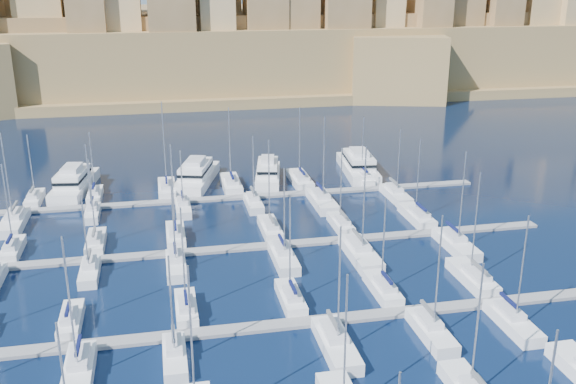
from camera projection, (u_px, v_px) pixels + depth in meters
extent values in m
plane|color=black|center=(281.00, 277.00, 82.37)|extent=(600.00, 600.00, 0.00)
cube|color=slate|center=(302.00, 323.00, 71.16)|extent=(84.00, 2.00, 0.40)
cube|color=slate|center=(268.00, 246.00, 91.60)|extent=(84.00, 2.00, 0.40)
cube|color=slate|center=(246.00, 197.00, 112.03)|extent=(84.00, 2.00, 0.40)
cylinder|color=#9EA0A8|center=(64.00, 384.00, 49.69)|extent=(0.18, 0.18, 10.73)
cylinder|color=#9EA0A8|center=(192.00, 344.00, 51.99)|extent=(0.18, 0.18, 13.92)
cylinder|color=#9EA0A8|center=(345.00, 339.00, 54.38)|extent=(0.18, 0.18, 12.13)
cylinder|color=#9EA0A8|center=(477.00, 326.00, 56.44)|extent=(0.18, 0.18, 12.14)
cube|color=#595B60|center=(482.00, 384.00, 56.20)|extent=(0.35, 3.73, 0.35)
cube|color=white|center=(71.00, 322.00, 70.82)|extent=(2.32, 7.72, 1.59)
cube|color=silver|center=(69.00, 316.00, 69.74)|extent=(1.62, 3.47, 0.70)
cylinder|color=#9EA0A8|center=(66.00, 276.00, 69.47)|extent=(0.18, 0.18, 9.19)
cube|color=#0B113D|center=(68.00, 309.00, 69.05)|extent=(0.35, 3.09, 0.35)
cube|color=white|center=(186.00, 310.00, 73.35)|extent=(2.40, 8.00, 1.60)
cube|color=silver|center=(186.00, 304.00, 72.24)|extent=(1.68, 3.60, 0.70)
cylinder|color=#9EA0A8|center=(183.00, 256.00, 71.64)|extent=(0.18, 0.18, 11.52)
cube|color=#0B113D|center=(186.00, 297.00, 71.53)|extent=(0.35, 3.20, 0.35)
cube|color=white|center=(291.00, 299.00, 75.75)|extent=(2.45, 8.17, 1.61)
cube|color=silver|center=(292.00, 293.00, 74.63)|extent=(1.72, 3.68, 0.70)
cylinder|color=#9EA0A8|center=(290.00, 246.00, 74.01)|extent=(0.18, 0.18, 11.74)
cube|color=#0B113D|center=(293.00, 287.00, 73.92)|extent=(0.35, 3.27, 0.35)
cube|color=white|center=(382.00, 290.00, 78.04)|extent=(2.52, 8.41, 1.62)
cube|color=silver|center=(385.00, 284.00, 76.89)|extent=(1.77, 3.78, 0.70)
cylinder|color=#9EA0A8|center=(384.00, 241.00, 76.46)|extent=(0.18, 0.18, 10.81)
cube|color=#0B113D|center=(387.00, 278.00, 76.17)|extent=(0.35, 3.36, 0.35)
cube|color=white|center=(472.00, 278.00, 80.94)|extent=(2.91, 9.69, 1.68)
cube|color=silver|center=(477.00, 273.00, 79.66)|extent=(2.04, 4.36, 0.70)
cylinder|color=#9EA0A8|center=(476.00, 223.00, 79.06)|extent=(0.18, 0.18, 13.00)
cube|color=#595B60|center=(479.00, 267.00, 78.87)|extent=(0.35, 3.88, 0.35)
cube|color=white|center=(79.00, 373.00, 61.52)|extent=(2.71, 9.05, 1.65)
cube|color=silver|center=(79.00, 357.00, 61.99)|extent=(1.90, 4.07, 0.70)
cylinder|color=#9EA0A8|center=(70.00, 306.00, 58.72)|extent=(0.18, 0.18, 13.35)
cube|color=#0B113D|center=(78.00, 345.00, 62.07)|extent=(0.35, 3.62, 0.35)
cube|color=white|center=(175.00, 359.00, 63.90)|extent=(2.31, 7.69, 1.58)
cube|color=silver|center=(174.00, 345.00, 64.25)|extent=(1.61, 3.46, 0.70)
cylinder|color=#9EA0A8|center=(171.00, 306.00, 61.60)|extent=(0.18, 0.18, 10.62)
cube|color=#595B60|center=(173.00, 334.00, 64.27)|extent=(0.35, 3.07, 0.35)
cube|color=white|center=(336.00, 346.00, 65.96)|extent=(2.97, 9.91, 1.70)
cube|color=silver|center=(334.00, 331.00, 66.50)|extent=(2.08, 4.46, 0.70)
cylinder|color=#9EA0A8|center=(339.00, 286.00, 63.22)|extent=(0.18, 0.18, 12.64)
cube|color=#595B60|center=(333.00, 320.00, 66.63)|extent=(0.35, 3.96, 0.35)
cube|color=white|center=(431.00, 333.00, 68.55)|extent=(2.62, 8.74, 1.64)
cube|color=silver|center=(429.00, 319.00, 68.99)|extent=(1.84, 3.93, 0.70)
cylinder|color=#9EA0A8|center=(438.00, 273.00, 65.86)|extent=(0.18, 0.18, 12.75)
cube|color=#595B60|center=(428.00, 308.00, 69.06)|extent=(0.35, 3.50, 0.35)
cube|color=white|center=(513.00, 324.00, 70.31)|extent=(2.65, 8.85, 1.64)
cube|color=silver|center=(510.00, 310.00, 70.76)|extent=(1.86, 3.98, 0.70)
cylinder|color=#9EA0A8|center=(522.00, 269.00, 67.73)|extent=(0.18, 0.18, 12.02)
cube|color=#0B113D|center=(509.00, 300.00, 70.84)|extent=(0.35, 3.54, 0.35)
cube|color=white|center=(13.00, 250.00, 89.37)|extent=(2.35, 7.83, 1.59)
cube|color=silver|center=(11.00, 245.00, 88.28)|extent=(1.64, 3.52, 0.70)
cylinder|color=#9EA0A8|center=(7.00, 205.00, 87.64)|extent=(0.18, 0.18, 11.60)
cube|color=#0B113D|center=(9.00, 239.00, 87.58)|extent=(0.35, 3.13, 0.35)
cube|color=white|center=(96.00, 243.00, 91.76)|extent=(2.53, 8.42, 1.62)
cube|color=silver|center=(95.00, 238.00, 90.61)|extent=(1.77, 3.79, 0.70)
cylinder|color=#9EA0A8|center=(92.00, 199.00, 90.07)|extent=(0.18, 0.18, 11.47)
cube|color=#595B60|center=(94.00, 232.00, 89.89)|extent=(0.35, 3.37, 0.35)
cube|color=white|center=(176.00, 236.00, 94.13)|extent=(2.67, 8.91, 1.65)
cube|color=silver|center=(175.00, 231.00, 92.93)|extent=(1.87, 4.01, 0.70)
cylinder|color=#9EA0A8|center=(173.00, 188.00, 92.23)|extent=(0.18, 0.18, 12.96)
cube|color=#0B113D|center=(175.00, 225.00, 92.18)|extent=(0.35, 3.56, 0.35)
cube|color=white|center=(270.00, 229.00, 96.75)|extent=(2.63, 8.78, 1.64)
cube|color=silver|center=(271.00, 224.00, 95.56)|extent=(1.84, 3.95, 0.70)
cylinder|color=#9EA0A8|center=(269.00, 182.00, 94.84)|extent=(0.18, 0.18, 12.93)
cube|color=#595B60|center=(271.00, 219.00, 94.82)|extent=(0.35, 3.51, 0.35)
cube|color=white|center=(341.00, 225.00, 98.50)|extent=(2.41, 8.04, 1.60)
cube|color=silver|center=(342.00, 220.00, 97.39)|extent=(1.69, 3.62, 0.70)
cylinder|color=#9EA0A8|center=(341.00, 184.00, 96.83)|extent=(0.18, 0.18, 11.29)
cube|color=#595B60|center=(343.00, 214.00, 96.68)|extent=(0.35, 3.22, 0.35)
cube|color=white|center=(417.00, 217.00, 101.64)|extent=(2.89, 9.62, 1.68)
cube|color=silver|center=(419.00, 212.00, 100.37)|extent=(2.02, 4.33, 0.70)
cylinder|color=#9EA0A8|center=(418.00, 175.00, 99.95)|extent=(0.18, 0.18, 11.81)
cube|color=#0B113D|center=(421.00, 207.00, 99.59)|extent=(0.35, 3.85, 0.35)
cube|color=white|center=(90.00, 273.00, 82.37)|extent=(2.34, 7.80, 1.59)
cube|color=silver|center=(89.00, 263.00, 82.73)|extent=(1.64, 3.51, 0.70)
cylinder|color=#9EA0A8|center=(85.00, 233.00, 80.17)|extent=(0.18, 0.18, 9.97)
cube|color=#595B60|center=(89.00, 254.00, 82.76)|extent=(0.35, 3.12, 0.35)
cube|color=white|center=(176.00, 267.00, 84.16)|extent=(2.53, 8.43, 1.62)
cube|color=silver|center=(175.00, 256.00, 84.57)|extent=(1.77, 3.79, 0.70)
cylinder|color=#9EA0A8|center=(174.00, 224.00, 81.80)|extent=(0.18, 0.18, 10.77)
cube|color=#0B113D|center=(175.00, 248.00, 84.63)|extent=(0.35, 3.37, 0.35)
cube|color=white|center=(284.00, 259.00, 86.44)|extent=(2.81, 9.37, 1.67)
cube|color=silver|center=(282.00, 248.00, 86.93)|extent=(1.97, 4.22, 0.70)
cylinder|color=#9EA0A8|center=(284.00, 213.00, 83.82)|extent=(0.18, 0.18, 12.08)
cube|color=#0B113D|center=(282.00, 240.00, 87.04)|extent=(0.35, 3.75, 0.35)
cube|color=white|center=(361.00, 255.00, 87.71)|extent=(3.28, 10.95, 1.75)
cube|color=silver|center=(359.00, 243.00, 88.34)|extent=(2.30, 4.93, 0.70)
cylinder|color=#9EA0A8|center=(364.00, 200.00, 84.61)|extent=(0.18, 0.18, 14.57)
cube|color=#595B60|center=(358.00, 235.00, 88.51)|extent=(0.35, 4.38, 0.35)
cube|color=white|center=(456.00, 245.00, 90.79)|extent=(3.05, 10.17, 1.71)
cube|color=silver|center=(454.00, 235.00, 91.35)|extent=(2.13, 4.57, 0.70)
cylinder|color=#9EA0A8|center=(462.00, 197.00, 87.98)|extent=(0.18, 0.18, 13.02)
cube|color=#0B113D|center=(453.00, 227.00, 91.49)|extent=(0.35, 4.07, 0.35)
cube|color=white|center=(35.00, 200.00, 109.75)|extent=(2.39, 7.96, 1.60)
cube|color=silver|center=(33.00, 195.00, 108.65)|extent=(1.67, 3.58, 0.70)
cylinder|color=#9EA0A8|center=(31.00, 165.00, 108.20)|extent=(0.18, 0.18, 10.50)
cube|color=#595B60|center=(32.00, 189.00, 107.94)|extent=(0.35, 3.19, 0.35)
cube|color=white|center=(95.00, 196.00, 111.61)|extent=(2.36, 7.88, 1.59)
cube|color=silver|center=(94.00, 191.00, 110.51)|extent=(1.66, 3.55, 0.70)
cylinder|color=#9EA0A8|center=(92.00, 162.00, 110.06)|extent=(0.18, 0.18, 10.47)
cube|color=#0B113D|center=(93.00, 186.00, 109.82)|extent=(0.35, 3.15, 0.35)
cube|color=white|center=(167.00, 189.00, 114.91)|extent=(2.99, 9.96, 1.70)
cube|color=silver|center=(167.00, 185.00, 113.60)|extent=(2.09, 4.48, 0.70)
cylinder|color=#9EA0A8|center=(164.00, 144.00, 112.73)|extent=(0.18, 0.18, 14.94)
cube|color=#0B113D|center=(166.00, 180.00, 112.81)|extent=(0.35, 3.98, 0.35)
cube|color=white|center=(231.00, 185.00, 117.39)|extent=(3.17, 10.56, 1.73)
cube|color=silver|center=(232.00, 180.00, 116.02)|extent=(2.22, 4.75, 0.70)
cylinder|color=#9EA0A8|center=(230.00, 144.00, 115.49)|extent=(0.18, 0.18, 13.36)
cube|color=#0B113D|center=(232.00, 175.00, 115.20)|extent=(0.35, 4.22, 0.35)
cube|color=white|center=(300.00, 180.00, 119.88)|extent=(3.18, 10.61, 1.73)
cube|color=silver|center=(301.00, 176.00, 118.51)|extent=(2.23, 4.78, 0.70)
cylinder|color=#9EA0A8|center=(300.00, 142.00, 118.05)|extent=(0.18, 0.18, 12.87)
cube|color=#0B113D|center=(302.00, 171.00, 117.68)|extent=(0.35, 4.25, 0.35)
cube|color=white|center=(362.00, 179.00, 120.99)|extent=(2.44, 8.14, 1.61)
cube|color=silver|center=(364.00, 174.00, 119.87)|extent=(1.71, 3.66, 0.70)
cylinder|color=#9EA0A8|center=(363.00, 146.00, 119.38)|extent=(0.18, 0.18, 10.91)
cube|color=#0B113D|center=(365.00, 169.00, 119.16)|extent=(0.35, 3.26, 0.35)
cube|color=white|center=(14.00, 223.00, 98.95)|extent=(3.22, 10.74, 1.74)
cube|color=silver|center=(14.00, 213.00, 99.56)|extent=(2.25, 4.83, 0.70)
cylinder|color=#9EA0A8|center=(7.00, 177.00, 96.03)|extent=(0.18, 0.18, 13.54)
cube|color=#595B60|center=(14.00, 206.00, 99.73)|extent=(0.35, 4.30, 0.35)
cube|color=white|center=(93.00, 215.00, 102.77)|extent=(2.19, 7.31, 1.57)
cube|color=silver|center=(92.00, 207.00, 103.09)|extent=(1.53, 3.29, 0.70)
cylinder|color=#9EA0A8|center=(89.00, 178.00, 100.44)|extent=(0.18, 0.18, 10.94)
cube|color=#0B113D|center=(92.00, 200.00, 103.09)|extent=(0.35, 2.92, 0.35)
cube|color=white|center=(183.00, 209.00, 105.18)|extent=(2.40, 8.00, 1.60)
cube|color=silver|center=(183.00, 201.00, 105.56)|extent=(1.68, 3.60, 0.70)
cylinder|color=#9EA0A8|center=(182.00, 178.00, 103.08)|extent=(0.18, 0.18, 9.27)
cube|color=#0B113D|center=(182.00, 194.00, 105.59)|extent=(0.35, 3.20, 0.35)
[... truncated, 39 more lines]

